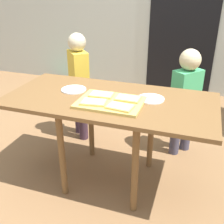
# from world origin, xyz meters

# --- Properties ---
(ground_plane) EXTENTS (16.00, 16.00, 0.00)m
(ground_plane) POSITION_xyz_m (0.00, 0.00, 0.00)
(ground_plane) COLOR brown
(house_wall_back) EXTENTS (8.00, 0.20, 2.43)m
(house_wall_back) POSITION_xyz_m (0.00, 2.28, 1.21)
(house_wall_back) COLOR #ADB2A8
(house_wall_back) RESTS_ON ground
(house_door) EXTENTS (0.90, 0.02, 2.00)m
(house_door) POSITION_xyz_m (0.28, 2.18, 1.00)
(house_door) COLOR black
(house_door) RESTS_ON ground
(dining_table) EXTENTS (1.49, 0.72, 0.71)m
(dining_table) POSITION_xyz_m (0.00, 0.00, 0.64)
(dining_table) COLOR brown
(dining_table) RESTS_ON ground
(cutting_board) EXTENTS (0.44, 0.33, 0.02)m
(cutting_board) POSITION_xyz_m (0.04, -0.09, 0.72)
(cutting_board) COLOR tan
(cutting_board) RESTS_ON dining_table
(pizza_slice_near_left) EXTENTS (0.18, 0.14, 0.02)m
(pizza_slice_near_left) POSITION_xyz_m (-0.06, -0.16, 0.74)
(pizza_slice_near_left) COLOR #DEB559
(pizza_slice_near_left) RESTS_ON cutting_board
(pizza_slice_far_right) EXTENTS (0.17, 0.12, 0.02)m
(pizza_slice_far_right) POSITION_xyz_m (0.14, -0.02, 0.74)
(pizza_slice_far_right) COLOR #DEB559
(pizza_slice_far_right) RESTS_ON cutting_board
(pizza_slice_far_left) EXTENTS (0.17, 0.12, 0.02)m
(pizza_slice_far_left) POSITION_xyz_m (-0.06, -0.02, 0.74)
(pizza_slice_far_left) COLOR #DEB559
(pizza_slice_far_left) RESTS_ON cutting_board
(pizza_slice_near_right) EXTENTS (0.18, 0.13, 0.02)m
(pizza_slice_near_right) POSITION_xyz_m (0.13, -0.17, 0.74)
(pizza_slice_near_right) COLOR #DEB559
(pizza_slice_near_right) RESTS_ON cutting_board
(plate_white_left) EXTENTS (0.19, 0.19, 0.01)m
(plate_white_left) POSITION_xyz_m (-0.31, 0.06, 0.72)
(plate_white_left) COLOR white
(plate_white_left) RESTS_ON dining_table
(plate_white_right) EXTENTS (0.19, 0.19, 0.01)m
(plate_white_right) POSITION_xyz_m (0.28, 0.07, 0.72)
(plate_white_right) COLOR white
(plate_white_right) RESTS_ON dining_table
(child_left) EXTENTS (0.26, 0.27, 1.05)m
(child_left) POSITION_xyz_m (-0.51, 0.57, 0.60)
(child_left) COLOR #3F2A36
(child_left) RESTS_ON ground
(child_right) EXTENTS (0.26, 0.27, 0.97)m
(child_right) POSITION_xyz_m (0.49, 0.60, 0.57)
(child_right) COLOR #434052
(child_right) RESTS_ON ground
(garden_hose_coil) EXTENTS (0.38, 0.38, 0.04)m
(garden_hose_coil) POSITION_xyz_m (-1.53, 1.86, 0.02)
(garden_hose_coil) COLOR #36B671
(garden_hose_coil) RESTS_ON ground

